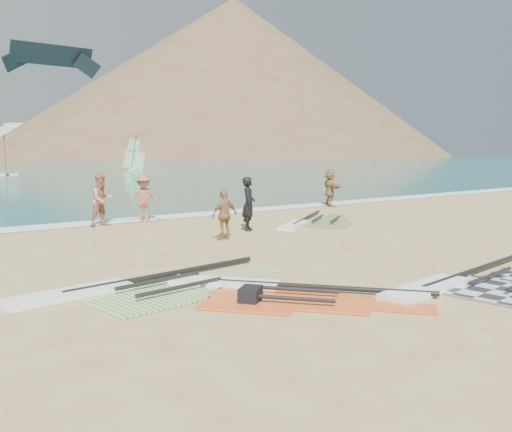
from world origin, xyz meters
TOP-DOWN VIEW (x-y plane):
  - ground at (0.00, 0.00)m, footprint 300.00×300.00m
  - surf_line at (0.00, 12.30)m, footprint 300.00×1.20m
  - headland_main at (85.00, 130.00)m, footprint 143.00×143.00m
  - headland_minor at (120.00, 140.00)m, footprint 70.00×70.00m
  - rig_grey at (1.10, -2.08)m, footprint 6.23×2.79m
  - rig_green at (-4.94, 1.79)m, footprint 6.23×2.73m
  - rig_orange at (4.89, 7.30)m, footprint 5.43×4.21m
  - rig_red at (-2.90, -0.05)m, footprint 4.25×5.12m
  - gear_bag_near at (-3.59, -0.33)m, footprint 0.62×0.59m
  - person_wetsuit at (1.87, 7.32)m, footprint 0.79×0.82m
  - beachgoer_left at (-1.83, 11.50)m, footprint 1.10×0.94m
  - beachgoer_mid at (-0.16, 11.50)m, footprint 1.40×1.09m
  - beachgoer_back at (0.09, 6.16)m, footprint 0.96×0.45m
  - beachgoer_right at (9.82, 11.50)m, footprint 1.14×1.82m
  - windsurfer_centre at (4.42, 53.69)m, footprint 2.41×2.77m
  - windsurfer_right at (20.80, 58.40)m, footprint 2.21×2.24m
  - kitesurf_kite at (6.91, 44.88)m, footprint 8.99×1.69m

SIDE VIEW (x-z plane):
  - ground at x=0.00m, z-range 0.00..0.00m
  - surf_line at x=0.00m, z-range -0.02..0.02m
  - headland_main at x=85.00m, z-range -22.50..22.50m
  - headland_minor at x=120.00m, z-range -14.00..14.00m
  - rig_red at x=-2.90m, z-range -0.05..0.15m
  - rig_orange at x=4.89m, z-range -0.05..0.15m
  - rig_grey at x=1.10m, z-range -0.05..0.15m
  - rig_green at x=-4.94m, z-range -0.05..0.15m
  - gear_bag_near at x=-3.59m, z-range 0.00..0.32m
  - beachgoer_back at x=0.09m, z-range 0.00..1.60m
  - beachgoer_right at x=9.82m, z-range 0.00..1.88m
  - person_wetsuit at x=1.87m, z-range 0.00..1.90m
  - beachgoer_mid at x=-0.16m, z-range 0.00..1.91m
  - beachgoer_left at x=-1.83m, z-range 0.00..1.97m
  - windsurfer_centre at x=4.42m, z-range -0.87..3.36m
  - windsurfer_right at x=20.80m, z-range -0.91..3.47m
  - kitesurf_kite at x=6.91m, z-range 9.61..12.38m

